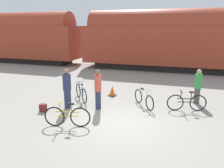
% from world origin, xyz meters
% --- Properties ---
extents(ground_plane, '(80.00, 80.00, 0.00)m').
position_xyz_m(ground_plane, '(0.00, 0.00, 0.00)').
color(ground_plane, gray).
extents(freight_train, '(40.96, 2.82, 5.03)m').
position_xyz_m(freight_train, '(-0.00, 11.47, 2.64)').
color(freight_train, black).
rests_on(freight_train, ground_plane).
extents(rail_near, '(52.96, 0.07, 0.01)m').
position_xyz_m(rail_near, '(0.00, 10.75, 0.01)').
color(rail_near, '#4C4238').
rests_on(rail_near, ground_plane).
extents(rail_far, '(52.96, 0.07, 0.01)m').
position_xyz_m(rail_far, '(0.00, 12.19, 0.01)').
color(rail_far, '#4C4238').
rests_on(rail_far, ground_plane).
extents(bicycle_blue, '(1.23, 1.37, 0.92)m').
position_xyz_m(bicycle_blue, '(-2.65, 1.95, 0.39)').
color(bicycle_blue, black).
rests_on(bicycle_blue, ground_plane).
extents(bicycle_silver, '(1.13, 1.40, 0.86)m').
position_xyz_m(bicycle_silver, '(0.50, 2.00, 0.37)').
color(bicycle_silver, black).
rests_on(bicycle_silver, ground_plane).
extents(bicycle_black, '(1.67, 0.53, 0.91)m').
position_xyz_m(bicycle_black, '(2.37, 2.04, 0.39)').
color(bicycle_black, black).
rests_on(bicycle_black, ground_plane).
extents(bicycle_yellow, '(1.68, 0.52, 0.95)m').
position_xyz_m(bicycle_yellow, '(-1.82, -0.97, 0.40)').
color(bicycle_yellow, black).
rests_on(bicycle_yellow, ground_plane).
extents(person_in_navy, '(0.36, 0.36, 1.81)m').
position_xyz_m(person_in_navy, '(-2.77, 0.79, 0.91)').
color(person_in_navy, '#283351').
rests_on(person_in_navy, ground_plane).
extents(person_in_red, '(0.30, 0.30, 1.78)m').
position_xyz_m(person_in_red, '(-1.40, 1.09, 0.91)').
color(person_in_red, '#283351').
rests_on(person_in_red, ground_plane).
extents(person_in_green, '(0.32, 0.32, 1.67)m').
position_xyz_m(person_in_green, '(2.86, 3.20, 0.85)').
color(person_in_green, '#514C47').
rests_on(person_in_green, ground_plane).
extents(backpack, '(0.28, 0.20, 0.34)m').
position_xyz_m(backpack, '(-3.57, 0.04, 0.17)').
color(backpack, maroon).
rests_on(backpack, ground_plane).
extents(traffic_cone, '(0.40, 0.40, 0.55)m').
position_xyz_m(traffic_cone, '(-1.39, 3.16, 0.25)').
color(traffic_cone, black).
rests_on(traffic_cone, ground_plane).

